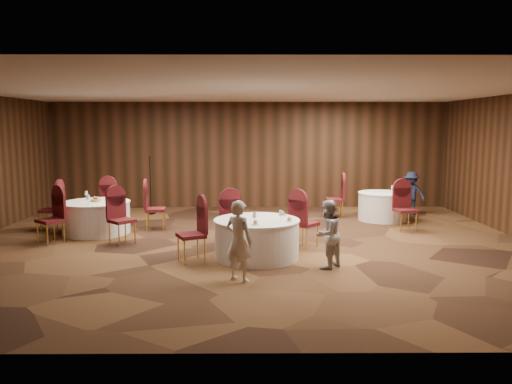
{
  "coord_description": "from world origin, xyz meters",
  "views": [
    {
      "loc": [
        0.12,
        -10.2,
        2.48
      ],
      "look_at": [
        0.2,
        0.2,
        1.1
      ],
      "focal_mm": 35.0,
      "sensor_mm": 36.0,
      "label": 1
    }
  ],
  "objects_px": {
    "mic_stand": "(151,197)",
    "woman_b": "(327,234)",
    "woman_a": "(239,241)",
    "table_left": "(96,217)",
    "man_c": "(411,193)",
    "table_right": "(382,206)",
    "table_main": "(257,238)"
  },
  "relations": [
    {
      "from": "mic_stand",
      "to": "woman_b",
      "type": "height_order",
      "value": "mic_stand"
    },
    {
      "from": "mic_stand",
      "to": "woman_a",
      "type": "bearing_deg",
      "value": -66.73
    },
    {
      "from": "table_left",
      "to": "woman_b",
      "type": "xyz_separation_m",
      "value": [
        4.93,
        -2.91,
        0.23
      ]
    },
    {
      "from": "table_left",
      "to": "woman_a",
      "type": "distance_m",
      "value": 5.0
    },
    {
      "from": "woman_b",
      "to": "man_c",
      "type": "distance_m",
      "value": 6.16
    },
    {
      "from": "table_right",
      "to": "woman_b",
      "type": "xyz_separation_m",
      "value": [
        -2.14,
        -4.48,
        0.23
      ]
    },
    {
      "from": "table_main",
      "to": "mic_stand",
      "type": "xyz_separation_m",
      "value": [
        -2.96,
        4.78,
        0.1
      ]
    },
    {
      "from": "table_left",
      "to": "man_c",
      "type": "relative_size",
      "value": 1.28
    },
    {
      "from": "mic_stand",
      "to": "woman_b",
      "type": "relative_size",
      "value": 1.35
    },
    {
      "from": "table_right",
      "to": "mic_stand",
      "type": "xyz_separation_m",
      "value": [
        -6.32,
        0.99,
        0.1
      ]
    },
    {
      "from": "table_main",
      "to": "table_right",
      "type": "distance_m",
      "value": 5.07
    },
    {
      "from": "table_main",
      "to": "table_right",
      "type": "bearing_deg",
      "value": 48.47
    },
    {
      "from": "table_right",
      "to": "woman_b",
      "type": "height_order",
      "value": "woman_b"
    },
    {
      "from": "table_main",
      "to": "man_c",
      "type": "bearing_deg",
      "value": 46.49
    },
    {
      "from": "table_main",
      "to": "woman_b",
      "type": "xyz_separation_m",
      "value": [
        1.22,
        -0.68,
        0.23
      ]
    },
    {
      "from": "table_right",
      "to": "man_c",
      "type": "relative_size",
      "value": 1.06
    },
    {
      "from": "table_right",
      "to": "mic_stand",
      "type": "bearing_deg",
      "value": 171.14
    },
    {
      "from": "table_main",
      "to": "man_c",
      "type": "distance_m",
      "value": 6.36
    },
    {
      "from": "woman_b",
      "to": "man_c",
      "type": "bearing_deg",
      "value": -168.51
    },
    {
      "from": "table_main",
      "to": "table_left",
      "type": "xyz_separation_m",
      "value": [
        -3.71,
        2.23,
        -0.0
      ]
    },
    {
      "from": "table_left",
      "to": "table_right",
      "type": "bearing_deg",
      "value": 12.49
    },
    {
      "from": "mic_stand",
      "to": "woman_b",
      "type": "xyz_separation_m",
      "value": [
        4.19,
        -5.46,
        0.13
      ]
    },
    {
      "from": "woman_a",
      "to": "woman_b",
      "type": "height_order",
      "value": "woman_a"
    },
    {
      "from": "woman_b",
      "to": "table_right",
      "type": "bearing_deg",
      "value": -163.26
    },
    {
      "from": "man_c",
      "to": "table_main",
      "type": "bearing_deg",
      "value": -101.56
    },
    {
      "from": "table_right",
      "to": "woman_b",
      "type": "relative_size",
      "value": 1.06
    },
    {
      "from": "woman_a",
      "to": "mic_stand",
      "type": "bearing_deg",
      "value": -34.25
    },
    {
      "from": "table_main",
      "to": "table_left",
      "type": "height_order",
      "value": "same"
    },
    {
      "from": "table_main",
      "to": "table_right",
      "type": "height_order",
      "value": "same"
    },
    {
      "from": "woman_a",
      "to": "table_left",
      "type": "bearing_deg",
      "value": -14.38
    },
    {
      "from": "table_left",
      "to": "man_c",
      "type": "bearing_deg",
      "value": 16.42
    },
    {
      "from": "table_main",
      "to": "woman_b",
      "type": "relative_size",
      "value": 1.34
    }
  ]
}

